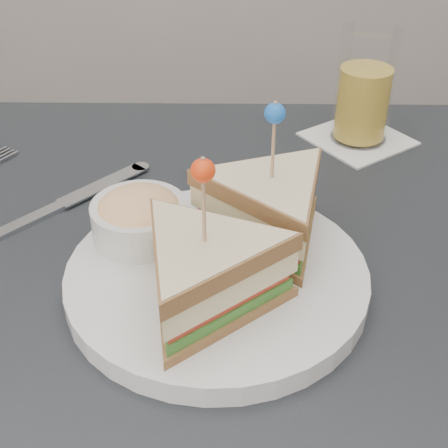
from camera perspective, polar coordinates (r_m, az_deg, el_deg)
table at (r=0.68m, az=-0.87°, el=-9.23°), size 0.80×0.80×0.75m
plate_meal at (r=0.58m, az=0.01°, el=-1.94°), size 0.33×0.33×0.17m
cutlery_knife at (r=0.74m, az=-14.06°, el=2.00°), size 0.16×0.17×0.01m
drink_set at (r=0.85m, az=12.66°, el=11.59°), size 0.17×0.17×0.15m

